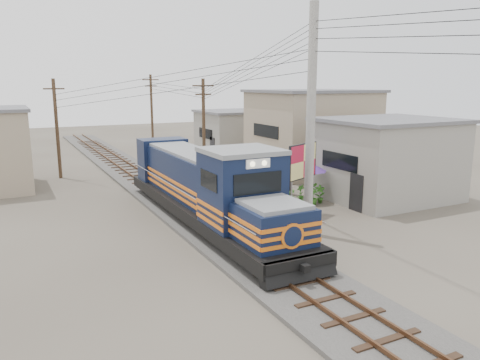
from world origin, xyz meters
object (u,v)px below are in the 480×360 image
locomotive (207,189)px  vendor (288,180)px  market_umbrella (309,167)px  billboard (303,163)px

locomotive → vendor: 7.69m
market_umbrella → vendor: market_umbrella is taller
locomotive → market_umbrella: locomotive is taller
billboard → vendor: billboard is taller
market_umbrella → vendor: size_ratio=1.53×
market_umbrella → vendor: 2.31m
billboard → market_umbrella: size_ratio=1.36×
billboard → market_umbrella: bearing=24.8°
locomotive → vendor: bearing=27.0°
locomotive → vendor: (6.81, 3.48, -0.84)m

